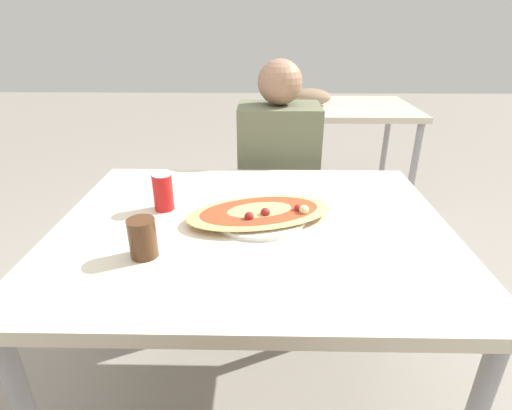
% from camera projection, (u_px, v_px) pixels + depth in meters
% --- Properties ---
extents(ground_plane, '(14.00, 14.00, 0.00)m').
position_uv_depth(ground_plane, '(253.00, 394.00, 1.58)').
color(ground_plane, gray).
extents(dining_table, '(1.23, 0.98, 0.77)m').
position_uv_depth(dining_table, '(252.00, 243.00, 1.29)').
color(dining_table, beige).
rests_on(dining_table, ground_plane).
extents(chair_far_seated, '(0.40, 0.40, 0.92)m').
position_uv_depth(chair_far_seated, '(277.00, 192.00, 2.11)').
color(chair_far_seated, '#3F2D1E').
rests_on(chair_far_seated, ground_plane).
extents(person_seated, '(0.38, 0.29, 1.20)m').
position_uv_depth(person_seated, '(278.00, 166.00, 1.92)').
color(person_seated, '#2D2D38').
rests_on(person_seated, ground_plane).
extents(pizza_main, '(0.52, 0.36, 0.06)m').
position_uv_depth(pizza_main, '(260.00, 213.00, 1.28)').
color(pizza_main, white).
rests_on(pizza_main, dining_table).
extents(soda_can, '(0.07, 0.07, 0.12)m').
position_uv_depth(soda_can, '(163.00, 192.00, 1.33)').
color(soda_can, red).
rests_on(soda_can, dining_table).
extents(drink_glass, '(0.08, 0.08, 0.11)m').
position_uv_depth(drink_glass, '(143.00, 238.00, 1.07)').
color(drink_glass, '#4C2D19').
rests_on(drink_glass, dining_table).
extents(background_table, '(1.10, 0.80, 0.89)m').
position_uv_depth(background_table, '(332.00, 113.00, 2.98)').
color(background_table, beige).
rests_on(background_table, ground_plane).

